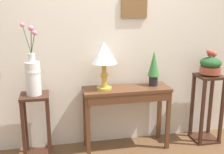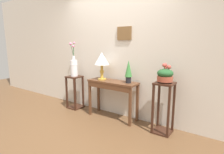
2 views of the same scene
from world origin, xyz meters
name	(u,v)px [view 2 (image 2 of 2)]	position (x,y,z in m)	size (l,w,h in m)	color
ground_plane	(69,139)	(0.00, 0.00, 0.00)	(12.00, 12.00, 0.01)	brown
back_wall_with_art	(116,48)	(0.00, 1.36, 1.40)	(9.00, 0.13, 2.80)	beige
console_table	(112,88)	(0.09, 1.07, 0.64)	(1.03, 0.35, 0.77)	#56331E
table_lamp	(102,60)	(-0.18, 1.09, 1.17)	(0.30, 0.30, 0.55)	gold
potted_plant_on_console	(129,71)	(0.43, 1.12, 1.00)	(0.14, 0.14, 0.43)	black
pedestal_stand_left	(75,92)	(-0.96, 1.07, 0.38)	(0.31, 0.31, 0.76)	#381E14
flower_vase_tall_left	(74,66)	(-0.96, 1.07, 0.99)	(0.19, 0.25, 0.77)	silver
pedestal_stand_right	(163,108)	(1.14, 1.07, 0.44)	(0.31, 0.31, 0.88)	#381E14
planter_bowl_wide_right	(165,75)	(1.14, 1.07, 1.00)	(0.26, 0.26, 0.32)	#9E4733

